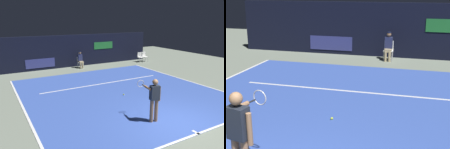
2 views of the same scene
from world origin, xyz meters
The scene contains 13 objects.
ground_plane centered at (0.00, 4.25, 0.00)m, with size 29.51×29.51×0.00m, color gray.
court_surface centered at (0.00, 4.25, 0.01)m, with size 10.00×10.51×0.01m, color #3856B2.
line_baseline centered at (0.00, -0.95, 0.01)m, with size 10.00×0.10×0.01m, color white.
line_sideline_left centered at (4.95, 4.25, 0.01)m, with size 0.10×10.51×0.01m, color white.
line_sideline_right centered at (-4.95, 4.25, 0.01)m, with size 0.10×10.51×0.01m, color white.
line_service centered at (0.00, 6.09, 0.01)m, with size 7.80×0.10×0.01m, color white.
line_centre_mark centered at (0.00, -0.85, 0.01)m, with size 0.10×0.30×0.01m, color white.
back_wall centered at (0.00, 11.86, 1.30)m, with size 14.59×0.33×2.60m.
tennis_player centered at (-0.74, 0.59, 0.99)m, with size 0.51×1.01×1.73m.
line_judge_on_chair centered at (0.43, 10.97, 0.69)m, with size 0.44×0.53×1.32m.
courtside_chair_near centered at (6.14, 10.60, 0.50)m, with size 0.49×0.47×0.88m.
courtside_chair_far centered at (6.68, 10.62, 0.50)m, with size 0.47×0.45×0.88m.
tennis_ball centered at (-0.09, 3.71, 0.05)m, with size 0.07×0.07×0.07m, color #CCE033.
Camera 1 is at (-6.11, -5.51, 3.95)m, focal length 35.53 mm.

